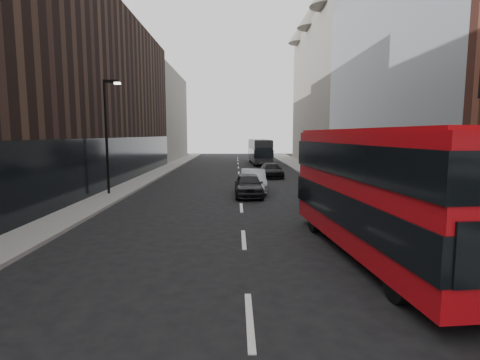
{
  "coord_description": "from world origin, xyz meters",
  "views": [
    {
      "loc": [
        -0.28,
        -5.37,
        3.84
      ],
      "look_at": [
        -0.16,
        5.62,
        2.5
      ],
      "focal_mm": 28.0,
      "sensor_mm": 36.0,
      "label": 1
    }
  ],
  "objects_px": {
    "car_c": "(271,170)",
    "red_bus": "(377,187)",
    "street_lamp": "(107,129)",
    "grey_bus": "(260,151)",
    "car_a": "(249,185)",
    "car_b": "(253,181)"
  },
  "relations": [
    {
      "from": "street_lamp",
      "to": "car_a",
      "type": "relative_size",
      "value": 1.65
    },
    {
      "from": "car_c",
      "to": "red_bus",
      "type": "bearing_deg",
      "value": -91.14
    },
    {
      "from": "car_a",
      "to": "car_c",
      "type": "height_order",
      "value": "car_a"
    },
    {
      "from": "street_lamp",
      "to": "red_bus",
      "type": "height_order",
      "value": "street_lamp"
    },
    {
      "from": "grey_bus",
      "to": "car_c",
      "type": "relative_size",
      "value": 2.3
    },
    {
      "from": "grey_bus",
      "to": "car_b",
      "type": "xyz_separation_m",
      "value": [
        -1.93,
        -23.89,
        -0.94
      ]
    },
    {
      "from": "car_b",
      "to": "red_bus",
      "type": "bearing_deg",
      "value": -75.83
    },
    {
      "from": "car_b",
      "to": "car_a",
      "type": "bearing_deg",
      "value": -101.67
    },
    {
      "from": "red_bus",
      "to": "car_b",
      "type": "relative_size",
      "value": 2.19
    },
    {
      "from": "car_b",
      "to": "street_lamp",
      "type": "bearing_deg",
      "value": -170.55
    },
    {
      "from": "car_b",
      "to": "car_c",
      "type": "bearing_deg",
      "value": 77.5
    },
    {
      "from": "car_b",
      "to": "car_c",
      "type": "height_order",
      "value": "car_b"
    },
    {
      "from": "grey_bus",
      "to": "street_lamp",
      "type": "bearing_deg",
      "value": -115.81
    },
    {
      "from": "grey_bus",
      "to": "car_a",
      "type": "relative_size",
      "value": 2.33
    },
    {
      "from": "street_lamp",
      "to": "car_c",
      "type": "xyz_separation_m",
      "value": [
        11.13,
        10.11,
        -3.56
      ]
    },
    {
      "from": "street_lamp",
      "to": "grey_bus",
      "type": "height_order",
      "value": "street_lamp"
    },
    {
      "from": "car_b",
      "to": "grey_bus",
      "type": "bearing_deg",
      "value": 86.09
    },
    {
      "from": "grey_bus",
      "to": "car_c",
      "type": "height_order",
      "value": "grey_bus"
    },
    {
      "from": "red_bus",
      "to": "car_c",
      "type": "xyz_separation_m",
      "value": [
        -1.16,
        22.1,
        -1.6
      ]
    },
    {
      "from": "grey_bus",
      "to": "car_a",
      "type": "xyz_separation_m",
      "value": [
        -2.3,
        -25.58,
        -0.98
      ]
    },
    {
      "from": "car_a",
      "to": "car_c",
      "type": "xyz_separation_m",
      "value": [
        2.41,
        10.39,
        -0.1
      ]
    },
    {
      "from": "street_lamp",
      "to": "grey_bus",
      "type": "relative_size",
      "value": 0.71
    }
  ]
}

